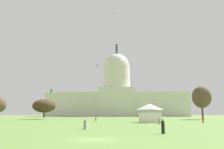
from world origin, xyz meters
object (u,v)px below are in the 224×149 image
Objects in this scene: kite_blue_high at (115,14)px; kite_cyan_low at (217,88)px; person_denim_edge_east at (155,119)px; kite_white_low at (106,83)px; person_red_deep_crowd at (203,120)px; person_red_front_left at (96,119)px; capitol_building at (117,96)px; kite_magenta_high at (97,66)px; tree_west_mid at (44,106)px; person_grey_aisle_center at (159,121)px; kite_turquoise_low at (153,100)px; person_black_lawn_far_left at (163,127)px; kite_lime_mid at (99,82)px; tree_east_near at (201,97)px; event_tent at (150,113)px; person_white_mid_right at (86,123)px; kite_green_low at (51,91)px; person_grey_near_tent at (85,125)px; kite_violet_mid at (88,69)px; person_white_back_center at (88,119)px; person_white_front_center at (43,120)px.

kite_cyan_low is (39.74, -28.08, -44.36)m from kite_blue_high.
person_denim_edge_east is 1.22× the size of kite_white_low.
person_red_front_left is at bearing -58.57° from person_red_deep_crowd.
kite_magenta_high is at bearing -113.99° from capitol_building.
person_grey_aisle_center is (44.62, -48.57, -5.34)m from tree_west_mid.
tree_west_mid is 50.07m from kite_turquoise_low.
capitol_building is 178.52m from person_black_lawn_far_left.
kite_white_low is (14.04, -113.69, -16.90)m from kite_lime_mid.
person_red_front_left is at bearing 25.44° from kite_cyan_low.
event_tent is at bearing -126.74° from tree_east_near.
person_white_mid_right is 61.92m from kite_green_low.
kite_cyan_low is (72.40, -15.89, 6.22)m from tree_west_mid.
capitol_building is at bearing 119.90° from kite_green_low.
person_grey_near_tent is 0.93× the size of kite_cyan_low.
kite_cyan_low is at bearing -62.93° from kite_magenta_high.
event_tent is 4.06× the size of person_red_deep_crowd.
kite_violet_mid is 0.81× the size of kite_cyan_low.
tree_east_near is 42.23m from person_red_deep_crowd.
kite_lime_mid is at bearing 13.26° from kite_white_low.
capitol_building reaches higher than tree_west_mid.
person_red_deep_crowd is (26.24, -144.46, -17.69)m from capitol_building.
tree_west_mid is at bearing 48.56° from kite_white_low.
kite_magenta_high is at bearing 27.94° from person_red_front_left.
kite_green_low is at bearing 134.38° from event_tent.
person_red_front_left is 47.75m from kite_cyan_low.
kite_violet_mid is (-14.78, 97.55, 28.45)m from person_grey_near_tent.
tree_east_near is 9.22× the size of person_grey_near_tent.
kite_lime_mid is at bearing 125.51° from kite_green_low.
person_grey_near_tent is (-40.81, -65.17, -8.95)m from tree_east_near.
person_white_back_center is 1.00× the size of kite_cyan_low.
person_red_deep_crowd is (27.22, 26.20, -0.01)m from person_grey_near_tent.
kite_blue_high is at bearing 4.05° from kite_white_low.
kite_violet_mid is at bearing 100.43° from person_grey_near_tent.
capitol_building is 29.38m from kite_lime_mid.
tree_east_near reaches higher than kite_turquoise_low.
person_white_back_center is 30.97m from person_grey_aisle_center.
event_tent is at bearing 20.86° from person_grey_aisle_center.
kite_violet_mid is at bearing -102.17° from capitol_building.
kite_turquoise_low is 37.38m from kite_white_low.
capitol_building is 71.90× the size of person_white_mid_right.
capitol_building is at bearing 73.19° from tree_west_mid.
tree_east_near is at bearing 122.39° from kite_violet_mid.
kite_cyan_low is at bearing -62.84° from person_white_back_center.
person_white_front_center is at bearing 88.14° from person_grey_aisle_center.
tree_east_near reaches higher than person_black_lawn_far_left.
person_red_front_left reaches higher than person_white_front_center.
person_grey_aisle_center is 128.26m from kite_magenta_high.
kite_violet_mid reaches higher than person_red_front_left.
kite_turquoise_low is at bearing -167.81° from person_white_mid_right.
kite_magenta_high reaches higher than kite_cyan_low.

